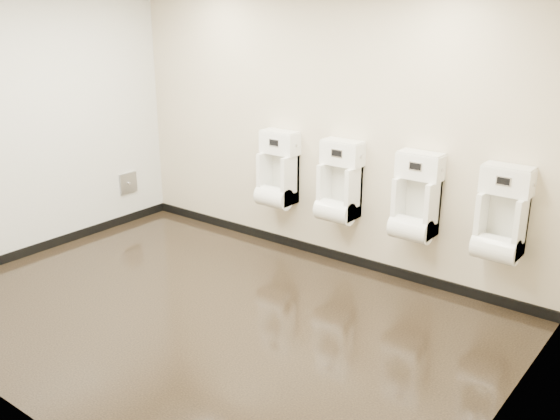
{
  "coord_description": "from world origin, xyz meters",
  "views": [
    {
      "loc": [
        3.5,
        -3.5,
        2.62
      ],
      "look_at": [
        0.38,
        0.55,
        0.91
      ],
      "focal_mm": 40.0,
      "sensor_mm": 36.0,
      "label": 1
    }
  ],
  "objects_px": {
    "urinal_1": "(339,188)",
    "urinal_2": "(415,203)",
    "access_panel": "(128,183)",
    "urinal_0": "(277,175)",
    "urinal_3": "(501,221)"
  },
  "relations": [
    {
      "from": "urinal_1",
      "to": "urinal_2",
      "type": "distance_m",
      "value": 0.84
    },
    {
      "from": "access_panel",
      "to": "urinal_0",
      "type": "height_order",
      "value": "urinal_0"
    },
    {
      "from": "urinal_2",
      "to": "access_panel",
      "type": "bearing_deg",
      "value": -173.6
    },
    {
      "from": "urinal_0",
      "to": "urinal_3",
      "type": "relative_size",
      "value": 1.0
    },
    {
      "from": "urinal_1",
      "to": "urinal_3",
      "type": "xyz_separation_m",
      "value": [
        1.63,
        0.0,
        0.0
      ]
    },
    {
      "from": "access_panel",
      "to": "urinal_3",
      "type": "height_order",
      "value": "urinal_3"
    },
    {
      "from": "urinal_1",
      "to": "urinal_3",
      "type": "relative_size",
      "value": 1.0
    },
    {
      "from": "urinal_0",
      "to": "urinal_3",
      "type": "xyz_separation_m",
      "value": [
        2.41,
        0.0,
        0.0
      ]
    },
    {
      "from": "urinal_2",
      "to": "urinal_1",
      "type": "bearing_deg",
      "value": 180.0
    },
    {
      "from": "urinal_2",
      "to": "urinal_3",
      "type": "distance_m",
      "value": 0.79
    },
    {
      "from": "access_panel",
      "to": "urinal_2",
      "type": "xyz_separation_m",
      "value": [
        3.63,
        0.41,
        0.35
      ]
    },
    {
      "from": "access_panel",
      "to": "urinal_3",
      "type": "bearing_deg",
      "value": 5.26
    },
    {
      "from": "urinal_1",
      "to": "urinal_2",
      "type": "xyz_separation_m",
      "value": [
        0.84,
        0.0,
        0.0
      ]
    },
    {
      "from": "access_panel",
      "to": "urinal_0",
      "type": "bearing_deg",
      "value": 11.43
    },
    {
      "from": "access_panel",
      "to": "urinal_1",
      "type": "xyz_separation_m",
      "value": [
        2.79,
        0.41,
        0.35
      ]
    }
  ]
}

